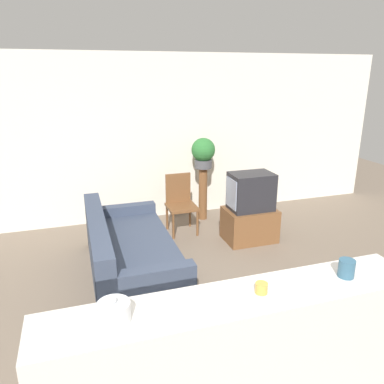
# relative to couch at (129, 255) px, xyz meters

# --- Properties ---
(ground_plane) EXTENTS (14.00, 14.00, 0.00)m
(ground_plane) POSITION_rel_couch_xyz_m (0.42, -1.55, -0.28)
(ground_plane) COLOR #756656
(wall_back) EXTENTS (9.00, 0.06, 2.70)m
(wall_back) POSITION_rel_couch_xyz_m (0.42, 1.88, 1.07)
(wall_back) COLOR silver
(wall_back) RESTS_ON ground_plane
(couch) EXTENTS (0.98, 2.06, 0.78)m
(couch) POSITION_rel_couch_xyz_m (0.00, 0.00, 0.00)
(couch) COLOR #384256
(couch) RESTS_ON ground_plane
(tv_stand) EXTENTS (0.74, 0.52, 0.49)m
(tv_stand) POSITION_rel_couch_xyz_m (1.86, 0.48, -0.03)
(tv_stand) COLOR brown
(tv_stand) RESTS_ON ground_plane
(television) EXTENTS (0.62, 0.42, 0.54)m
(television) POSITION_rel_couch_xyz_m (1.85, 0.48, 0.48)
(television) COLOR #232328
(television) RESTS_ON tv_stand
(wooden_chair) EXTENTS (0.44, 0.44, 0.90)m
(wooden_chair) POSITION_rel_couch_xyz_m (0.98, 1.12, 0.22)
(wooden_chair) COLOR brown
(wooden_chair) RESTS_ON ground_plane
(plant_stand) EXTENTS (0.14, 0.14, 0.90)m
(plant_stand) POSITION_rel_couch_xyz_m (1.48, 1.49, 0.17)
(plant_stand) COLOR brown
(plant_stand) RESTS_ON ground_plane
(potted_plant) EXTENTS (0.39, 0.39, 0.49)m
(potted_plant) POSITION_rel_couch_xyz_m (1.48, 1.49, 0.88)
(potted_plant) COLOR #4C4C51
(potted_plant) RESTS_ON plant_stand
(foreground_counter) EXTENTS (2.64, 0.44, 1.00)m
(foreground_counter) POSITION_rel_couch_xyz_m (0.42, -2.22, 0.22)
(foreground_counter) COLOR silver
(foreground_counter) RESTS_ON ground_plane
(decorative_bowl) EXTENTS (0.20, 0.20, 0.16)m
(decorative_bowl) POSITION_rel_couch_xyz_m (-0.38, -2.22, 0.78)
(decorative_bowl) COLOR silver
(decorative_bowl) RESTS_ON foreground_counter
(candle_jar) EXTENTS (0.08, 0.08, 0.07)m
(candle_jar) POSITION_rel_couch_xyz_m (0.58, -2.22, 0.76)
(candle_jar) COLOR gold
(candle_jar) RESTS_ON foreground_counter
(coffee_tin) EXTENTS (0.12, 0.12, 0.13)m
(coffee_tin) POSITION_rel_couch_xyz_m (1.26, -2.22, 0.79)
(coffee_tin) COLOR #335B75
(coffee_tin) RESTS_ON foreground_counter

